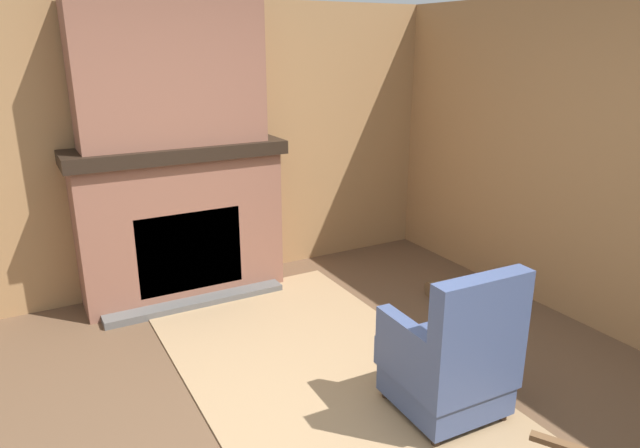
{
  "coord_description": "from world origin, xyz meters",
  "views": [
    {
      "loc": [
        2.26,
        -1.2,
        2.11
      ],
      "look_at": [
        -1.05,
        0.63,
        0.9
      ],
      "focal_mm": 32.0,
      "sensor_mm": 36.0,
      "label": 1
    }
  ],
  "objects_px": {
    "armchair": "(451,361)",
    "firewood_stack": "(455,293)",
    "oil_lamp_vase": "(124,135)",
    "storage_case": "(211,133)"
  },
  "relations": [
    {
      "from": "oil_lamp_vase",
      "to": "storage_case",
      "type": "bearing_deg",
      "value": 89.99
    },
    {
      "from": "oil_lamp_vase",
      "to": "armchair",
      "type": "bearing_deg",
      "value": 26.86
    },
    {
      "from": "armchair",
      "to": "storage_case",
      "type": "bearing_deg",
      "value": 14.35
    },
    {
      "from": "armchair",
      "to": "firewood_stack",
      "type": "height_order",
      "value": "armchair"
    },
    {
      "from": "armchair",
      "to": "oil_lamp_vase",
      "type": "distance_m",
      "value": 2.97
    },
    {
      "from": "armchair",
      "to": "oil_lamp_vase",
      "type": "xyz_separation_m",
      "value": [
        -2.48,
        -1.25,
        1.06
      ]
    },
    {
      "from": "firewood_stack",
      "to": "oil_lamp_vase",
      "type": "relative_size",
      "value": 1.66
    },
    {
      "from": "firewood_stack",
      "to": "storage_case",
      "type": "height_order",
      "value": "storage_case"
    },
    {
      "from": "firewood_stack",
      "to": "oil_lamp_vase",
      "type": "xyz_separation_m",
      "value": [
        -1.31,
        -2.36,
        1.35
      ]
    },
    {
      "from": "oil_lamp_vase",
      "to": "storage_case",
      "type": "distance_m",
      "value": 0.71
    }
  ]
}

